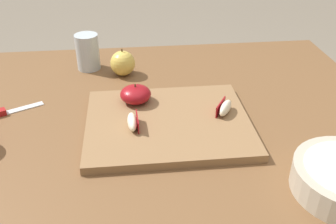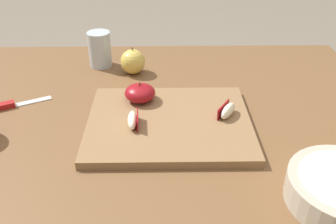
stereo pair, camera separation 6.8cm
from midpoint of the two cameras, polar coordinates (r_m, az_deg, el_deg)
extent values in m
cube|color=brown|center=(0.93, -3.24, -1.60)|extent=(1.14, 0.90, 0.03)
cube|color=brown|center=(1.53, -23.27, -6.02)|extent=(0.06, 0.06, 0.70)
cube|color=brown|center=(1.55, 15.44, -3.80)|extent=(0.06, 0.06, 0.70)
cube|color=olive|center=(0.88, -2.21, -1.70)|extent=(0.37, 0.31, 0.02)
ellipsoid|color=maroon|center=(0.94, -6.91, 2.59)|extent=(0.08, 0.08, 0.04)
cylinder|color=#4C3319|center=(0.93, -7.00, 3.82)|extent=(0.00, 0.00, 0.01)
ellipsoid|color=#F4EACC|center=(0.85, -7.64, -1.51)|extent=(0.02, 0.07, 0.03)
cube|color=maroon|center=(0.85, -6.86, -1.45)|extent=(0.01, 0.06, 0.03)
ellipsoid|color=#F4EACC|center=(0.89, 6.38, 0.55)|extent=(0.05, 0.07, 0.03)
cube|color=maroon|center=(0.90, 5.69, 0.71)|extent=(0.03, 0.05, 0.03)
cube|color=silver|center=(1.03, -22.28, 0.53)|extent=(0.09, 0.06, 0.00)
sphere|color=#DBBC51|center=(1.12, -8.49, 7.15)|extent=(0.07, 0.07, 0.07)
cylinder|color=#4C3319|center=(1.10, -8.65, 8.94)|extent=(0.00, 0.00, 0.01)
cylinder|color=silver|center=(1.17, -13.52, 8.65)|extent=(0.07, 0.07, 0.10)
camera|label=1|loc=(0.03, -92.25, -1.38)|focal=41.00mm
camera|label=2|loc=(0.03, 87.75, 1.38)|focal=41.00mm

